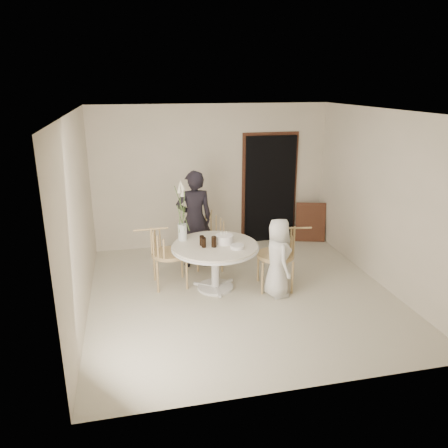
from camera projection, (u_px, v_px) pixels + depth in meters
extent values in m
plane|color=beige|center=(241.00, 293.00, 6.67)|extent=(4.50, 4.50, 0.00)
plane|color=silver|center=(244.00, 111.00, 5.83)|extent=(4.50, 4.50, 0.00)
plane|color=beige|center=(212.00, 177.00, 8.34)|extent=(4.50, 0.00, 4.50)
plane|color=beige|center=(303.00, 272.00, 4.16)|extent=(4.50, 0.00, 4.50)
plane|color=beige|center=(78.00, 219.00, 5.78)|extent=(0.00, 4.50, 4.50)
plane|color=beige|center=(383.00, 200.00, 6.71)|extent=(0.00, 4.50, 4.50)
cube|color=black|center=(270.00, 189.00, 8.61)|extent=(1.00, 0.10, 2.10)
cube|color=#56351D|center=(269.00, 186.00, 8.63)|extent=(1.12, 0.03, 2.22)
cylinder|color=silver|center=(215.00, 287.00, 6.82)|extent=(0.56, 0.56, 0.04)
cylinder|color=silver|center=(215.00, 268.00, 6.72)|extent=(0.12, 0.12, 0.65)
cylinder|color=silver|center=(215.00, 247.00, 6.62)|extent=(1.33, 1.33, 0.03)
cylinder|color=beige|center=(215.00, 246.00, 6.61)|extent=(1.30, 1.30, 0.04)
cube|color=#56351D|center=(310.00, 222.00, 8.76)|extent=(0.61, 0.34, 0.78)
cylinder|color=tan|center=(198.00, 259.00, 7.36)|extent=(0.03, 0.03, 0.47)
cylinder|color=tan|center=(222.00, 259.00, 7.35)|extent=(0.03, 0.03, 0.47)
cylinder|color=tan|center=(199.00, 250.00, 7.75)|extent=(0.03, 0.03, 0.47)
cylinder|color=tan|center=(223.00, 250.00, 7.75)|extent=(0.03, 0.03, 0.47)
cylinder|color=tan|center=(210.00, 240.00, 7.47)|extent=(0.52, 0.52, 0.05)
cylinder|color=tan|center=(258.00, 266.00, 7.00)|extent=(0.03, 0.03, 0.51)
cylinder|color=tan|center=(262.00, 279.00, 6.56)|extent=(0.03, 0.03, 0.51)
cylinder|color=tan|center=(286.00, 266.00, 7.02)|extent=(0.03, 0.03, 0.51)
cylinder|color=tan|center=(292.00, 278.00, 6.59)|extent=(0.03, 0.03, 0.51)
cylinder|color=tan|center=(275.00, 255.00, 6.71)|extent=(0.57, 0.57, 0.06)
cylinder|color=tan|center=(187.00, 274.00, 6.73)|extent=(0.03, 0.03, 0.51)
cylinder|color=tan|center=(182.00, 263.00, 7.14)|extent=(0.03, 0.03, 0.51)
cylinder|color=tan|center=(158.00, 277.00, 6.62)|extent=(0.03, 0.03, 0.51)
cylinder|color=tan|center=(154.00, 266.00, 7.03)|extent=(0.03, 0.03, 0.51)
cylinder|color=tan|center=(170.00, 254.00, 6.79)|extent=(0.56, 0.56, 0.06)
imported|color=black|center=(194.00, 219.00, 7.42)|extent=(0.62, 0.41, 1.69)
imported|color=silver|center=(278.00, 258.00, 6.44)|extent=(0.40, 0.60, 1.20)
cylinder|color=white|center=(224.00, 239.00, 6.64)|extent=(0.27, 0.27, 0.13)
cylinder|color=beige|center=(224.00, 234.00, 6.61)|extent=(0.01, 0.01, 0.05)
cylinder|color=beige|center=(226.00, 233.00, 6.65)|extent=(0.01, 0.01, 0.05)
cylinder|color=beige|center=(221.00, 233.00, 6.63)|extent=(0.01, 0.01, 0.05)
cylinder|color=black|center=(202.00, 240.00, 6.56)|extent=(0.07, 0.07, 0.15)
cylinder|color=black|center=(214.00, 242.00, 6.48)|extent=(0.08, 0.08, 0.16)
cylinder|color=black|center=(204.00, 242.00, 6.53)|extent=(0.08, 0.08, 0.13)
cylinder|color=black|center=(204.00, 243.00, 6.48)|extent=(0.08, 0.08, 0.14)
cylinder|color=white|center=(237.00, 247.00, 6.45)|extent=(0.26, 0.26, 0.05)
cylinder|color=silver|center=(182.00, 232.00, 6.76)|extent=(0.14, 0.14, 0.26)
cylinder|color=#47662B|center=(183.00, 212.00, 6.68)|extent=(0.01, 0.01, 0.65)
cone|color=#ECE7CB|center=(183.00, 191.00, 6.57)|extent=(0.06, 0.06, 0.17)
cylinder|color=#47662B|center=(180.00, 210.00, 6.65)|extent=(0.01, 0.01, 0.70)
cone|color=#ECE7CB|center=(179.00, 188.00, 6.54)|extent=(0.06, 0.06, 0.17)
cylinder|color=#47662B|center=(182.00, 209.00, 6.61)|extent=(0.01, 0.01, 0.76)
cone|color=#ECE7CB|center=(181.00, 184.00, 6.50)|extent=(0.06, 0.06, 0.17)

